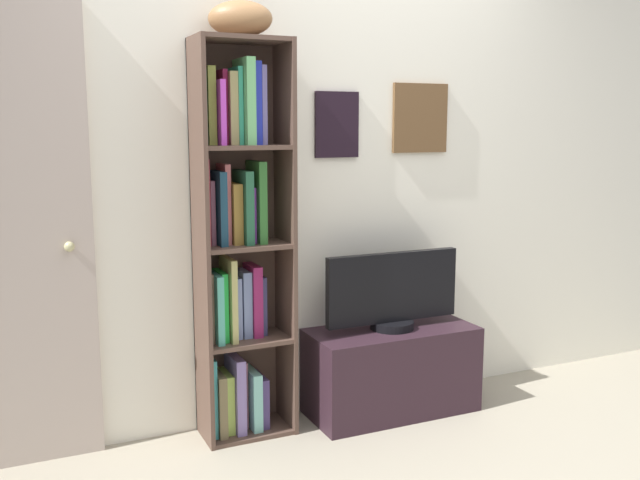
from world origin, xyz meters
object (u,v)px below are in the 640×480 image
Objects in this scene: bookshelf at (237,250)px; football at (240,19)px; television at (393,292)px; tv_stand at (392,370)px.

bookshelf is 1.03m from football.
television is (0.78, -0.10, -0.26)m from bookshelf.
bookshelf is 2.15× the size of tv_stand.
bookshelf is 1.03m from tv_stand.
football is (0.03, -0.03, 1.03)m from bookshelf.
bookshelf reaches higher than tv_stand.
bookshelf is at bearing 173.02° from television.
football is at bearing 174.87° from tv_stand.
television is at bearing -5.04° from football.
television is at bearing -6.98° from bookshelf.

